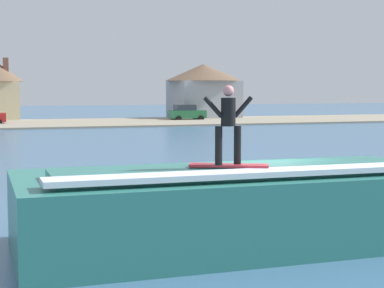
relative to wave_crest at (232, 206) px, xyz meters
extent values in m
plane|color=#3D658A|center=(1.22, 1.00, -0.89)|extent=(260.00, 260.00, 0.00)
cube|color=#2D796E|center=(0.00, 0.04, -0.05)|extent=(9.82, 4.25, 1.68)
cube|color=#2D796E|center=(0.00, -0.50, 0.89)|extent=(8.34, 1.91, 0.19)
cube|color=white|center=(0.00, -1.35, 0.94)|extent=(8.84, 0.77, 0.12)
cube|color=#D8333F|center=(-0.33, -0.60, 1.03)|extent=(1.75, 1.09, 0.06)
cube|color=black|center=(-0.33, -0.60, 1.06)|extent=(1.47, 0.70, 0.01)
cylinder|color=black|center=(-0.59, -0.66, 1.48)|extent=(0.16, 0.16, 0.84)
cylinder|color=black|center=(-0.15, -0.66, 1.48)|extent=(0.16, 0.16, 0.84)
cylinder|color=black|center=(-0.37, -0.66, 2.21)|extent=(0.32, 0.32, 0.62)
sphere|color=#D78D8C|center=(-0.37, -0.66, 2.66)|extent=(0.24, 0.24, 0.24)
cylinder|color=black|center=(-0.72, -0.66, 2.31)|extent=(0.45, 0.10, 0.47)
cylinder|color=black|center=(-0.02, -0.66, 2.31)|extent=(0.45, 0.10, 0.47)
cube|color=gray|center=(1.22, 53.20, -0.80)|extent=(120.00, 16.22, 0.18)
cube|color=#23663D|center=(17.04, 55.35, -0.12)|extent=(4.09, 1.88, 0.90)
cube|color=#262D38|center=(16.73, 55.35, 0.65)|extent=(2.25, 1.69, 0.64)
cylinder|color=black|center=(18.37, 56.34, -0.57)|extent=(0.64, 0.22, 0.64)
cylinder|color=black|center=(18.37, 54.36, -0.57)|extent=(0.64, 0.22, 0.64)
cylinder|color=black|center=(15.71, 56.34, -0.57)|extent=(0.64, 0.22, 0.64)
cylinder|color=black|center=(15.71, 54.36, -0.57)|extent=(0.64, 0.22, 0.64)
cube|color=#9EA3AD|center=(20.94, 60.80, 1.44)|extent=(7.45, 7.73, 4.66)
cone|color=brown|center=(20.94, 60.80, 4.81)|extent=(9.59, 9.59, 2.09)
cube|color=brown|center=(-2.55, 62.08, 5.41)|extent=(0.60, 0.60, 1.80)
camera|label=1|loc=(-5.48, -13.40, 2.69)|focal=59.16mm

